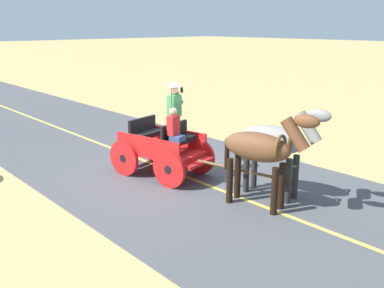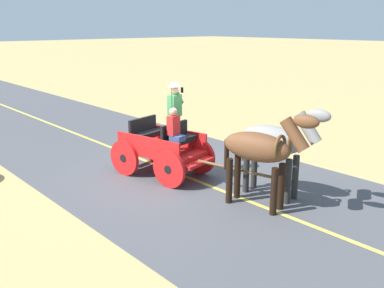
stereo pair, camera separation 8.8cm
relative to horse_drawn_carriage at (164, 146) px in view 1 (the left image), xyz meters
name	(u,v)px [view 1 (the left image)]	position (x,y,z in m)	size (l,w,h in m)	color
ground_plane	(171,171)	(-0.30, -0.08, -0.82)	(200.00, 200.00, 0.00)	tan
road_surface	(171,171)	(-0.30, -0.08, -0.81)	(6.69, 160.00, 0.01)	#4C4C51
road_centre_stripe	(171,171)	(-0.30, -0.08, -0.81)	(0.12, 160.00, 0.00)	#DBCC4C
horse_drawn_carriage	(164,146)	(0.00, 0.00, 0.00)	(1.88, 4.51, 2.50)	red
horse_near_side	(276,142)	(-0.98, 2.89, 0.51)	(0.79, 2.15, 2.21)	gray
horse_off_side	(261,150)	(-0.24, 3.04, 0.51)	(0.88, 2.15, 2.21)	brown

